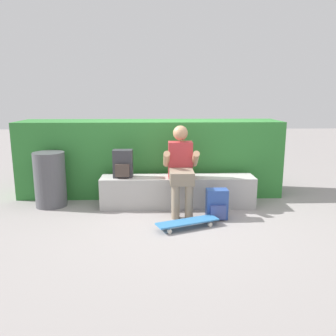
{
  "coord_description": "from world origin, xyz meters",
  "views": [
    {
      "loc": [
        -0.3,
        -4.56,
        1.63
      ],
      "look_at": [
        -0.14,
        0.34,
        0.58
      ],
      "focal_mm": 36.84,
      "sensor_mm": 36.0,
      "label": 1
    }
  ],
  "objects_px": {
    "backpack_on_ground": "(217,204)",
    "skateboard_near_person": "(188,222)",
    "trash_bin": "(50,179)",
    "backpack_on_bench": "(123,164)",
    "person_skater": "(181,166)",
    "bench_main": "(178,191)"
  },
  "relations": [
    {
      "from": "person_skater",
      "to": "skateboard_near_person",
      "type": "relative_size",
      "value": 1.47
    },
    {
      "from": "trash_bin",
      "to": "bench_main",
      "type": "bearing_deg",
      "value": -2.37
    },
    {
      "from": "bench_main",
      "to": "person_skater",
      "type": "bearing_deg",
      "value": -81.76
    },
    {
      "from": "bench_main",
      "to": "trash_bin",
      "type": "height_order",
      "value": "trash_bin"
    },
    {
      "from": "backpack_on_ground",
      "to": "skateboard_near_person",
      "type": "bearing_deg",
      "value": -142.09
    },
    {
      "from": "skateboard_near_person",
      "to": "backpack_on_ground",
      "type": "relative_size",
      "value": 2.04
    },
    {
      "from": "backpack_on_bench",
      "to": "skateboard_near_person",
      "type": "bearing_deg",
      "value": -44.36
    },
    {
      "from": "person_skater",
      "to": "backpack_on_ground",
      "type": "distance_m",
      "value": 0.73
    },
    {
      "from": "skateboard_near_person",
      "to": "backpack_on_ground",
      "type": "xyz_separation_m",
      "value": [
        0.42,
        0.33,
        0.12
      ]
    },
    {
      "from": "bench_main",
      "to": "trash_bin",
      "type": "xyz_separation_m",
      "value": [
        -1.88,
        0.08,
        0.18
      ]
    },
    {
      "from": "person_skater",
      "to": "trash_bin",
      "type": "relative_size",
      "value": 1.49
    },
    {
      "from": "skateboard_near_person",
      "to": "trash_bin",
      "type": "xyz_separation_m",
      "value": [
        -1.95,
        0.94,
        0.33
      ]
    },
    {
      "from": "skateboard_near_person",
      "to": "backpack_on_bench",
      "type": "bearing_deg",
      "value": 135.64
    },
    {
      "from": "person_skater",
      "to": "backpack_on_ground",
      "type": "xyz_separation_m",
      "value": [
        0.46,
        -0.33,
        -0.46
      ]
    },
    {
      "from": "bench_main",
      "to": "person_skater",
      "type": "height_order",
      "value": "person_skater"
    },
    {
      "from": "backpack_on_bench",
      "to": "backpack_on_ground",
      "type": "relative_size",
      "value": 1.0
    },
    {
      "from": "backpack_on_bench",
      "to": "trash_bin",
      "type": "height_order",
      "value": "backpack_on_bench"
    },
    {
      "from": "backpack_on_bench",
      "to": "person_skater",
      "type": "bearing_deg",
      "value": -13.47
    },
    {
      "from": "person_skater",
      "to": "bench_main",
      "type": "bearing_deg",
      "value": 98.24
    },
    {
      "from": "backpack_on_ground",
      "to": "trash_bin",
      "type": "height_order",
      "value": "trash_bin"
    },
    {
      "from": "backpack_on_ground",
      "to": "trash_bin",
      "type": "xyz_separation_m",
      "value": [
        -2.37,
        0.61,
        0.21
      ]
    },
    {
      "from": "backpack_on_ground",
      "to": "trash_bin",
      "type": "distance_m",
      "value": 2.46
    }
  ]
}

